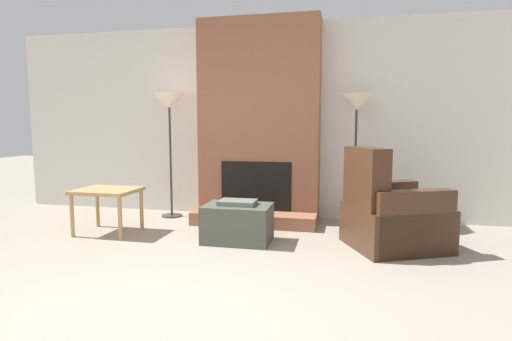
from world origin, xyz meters
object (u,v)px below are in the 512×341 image
object	(u,v)px
armchair	(389,218)
floor_lamp_left	(169,107)
floor_lamp_right	(357,109)
ottoman	(238,222)
side_table	(107,195)

from	to	relation	value
armchair	floor_lamp_left	distance (m)	3.13
armchair	floor_lamp_right	bearing A→B (deg)	-3.79
ottoman	armchair	xyz separation A→B (m)	(1.56, 0.12, 0.10)
floor_lamp_left	floor_lamp_right	world-z (taller)	floor_lamp_left
floor_lamp_left	side_table	bearing A→B (deg)	-110.40
armchair	floor_lamp_left	bearing A→B (deg)	48.29
ottoman	side_table	distance (m)	1.58
ottoman	armchair	distance (m)	1.57
armchair	floor_lamp_right	world-z (taller)	floor_lamp_right
floor_lamp_left	floor_lamp_right	bearing A→B (deg)	0.00
ottoman	side_table	size ratio (longest dim) A/B	1.05
floor_lamp_left	armchair	bearing A→B (deg)	-17.39
ottoman	floor_lamp_right	world-z (taller)	floor_lamp_right
ottoman	side_table	xyz separation A→B (m)	(-1.56, 0.02, 0.24)
armchair	side_table	world-z (taller)	armchair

